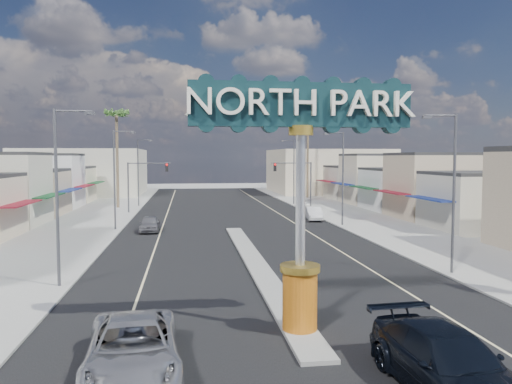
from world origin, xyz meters
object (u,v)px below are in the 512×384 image
object	(u,v)px
palm_right_far	(308,121)
palm_left_far	(116,119)
traffic_signal_left	(144,177)
suv_right	(448,363)
suv_left	(133,348)
streetlight_r_far	(293,168)
streetlight_l_near	(60,188)
car_parked_right	(313,213)
streetlight_r_mid	(341,173)
traffic_signal_right	(296,176)
streetlight_l_mid	(116,174)
car_parked_left	(150,224)
gateway_sign	(301,176)
streetlight_l_far	(139,169)
streetlight_r_near	(451,185)
palm_right_mid	(304,130)

from	to	relation	value
palm_right_far	palm_left_far	bearing A→B (deg)	-156.80
traffic_signal_left	suv_right	distance (m)	48.96
suv_left	streetlight_r_far	bearing A→B (deg)	68.60
streetlight_l_near	car_parked_right	world-z (taller)	streetlight_l_near
streetlight_r_mid	palm_left_far	bearing A→B (deg)	139.52
traffic_signal_right	streetlight_l_mid	xyz separation A→B (m)	(-19.62, -13.99, 0.79)
streetlight_l_mid	car_parked_left	bearing A→B (deg)	-19.74
streetlight_l_mid	palm_right_far	xyz separation A→B (m)	(25.43, 32.00, 7.32)
gateway_sign	palm_right_far	bearing A→B (deg)	75.97
streetlight_l_near	streetlight_l_far	xyz separation A→B (m)	(0.00, 42.00, 0.00)
traffic_signal_left	car_parked_left	size ratio (longest dim) A/B	1.43
suv_left	car_parked_right	xyz separation A→B (m)	(14.82, 35.69, -0.13)
palm_right_far	suv_left	size ratio (longest dim) A/B	2.35
gateway_sign	streetlight_r_near	world-z (taller)	gateway_sign
streetlight_r_far	suv_right	size ratio (longest dim) A/B	1.46
palm_right_mid	palm_right_far	distance (m)	6.57
suv_left	streetlight_l_far	bearing A→B (deg)	90.69
traffic_signal_left	streetlight_r_near	world-z (taller)	streetlight_r_near
streetlight_l_mid	streetlight_l_near	bearing A→B (deg)	-90.00
streetlight_l_mid	palm_left_far	xyz separation A→B (m)	(-2.57, 20.00, 6.43)
streetlight_l_near	palm_right_mid	distance (m)	51.92
suv_right	car_parked_right	bearing A→B (deg)	77.21
traffic_signal_right	streetlight_r_mid	size ratio (longest dim) A/B	0.67
streetlight_r_far	palm_left_far	xyz separation A→B (m)	(-23.43, -2.00, 6.43)
streetlight_r_near	palm_right_far	size ratio (longest dim) A/B	0.64
palm_right_mid	palm_right_far	world-z (taller)	palm_right_far
car_parked_left	suv_right	bearing A→B (deg)	-71.83
traffic_signal_right	streetlight_l_near	size ratio (longest dim) A/B	0.67
traffic_signal_left	streetlight_l_near	distance (m)	34.03
streetlight_r_near	suv_right	size ratio (longest dim) A/B	1.46
streetlight_r_mid	palm_right_far	distance (m)	33.14
gateway_sign	streetlight_r_near	bearing A→B (deg)	37.55
traffic_signal_right	streetlight_l_mid	bearing A→B (deg)	-144.50
streetlight_r_far	palm_right_mid	size ratio (longest dim) A/B	0.74
streetlight_r_far	traffic_signal_right	bearing A→B (deg)	-98.86
streetlight_r_mid	suv_left	xyz separation A→B (m)	(-16.25, -30.83, -4.23)
palm_right_far	suv_left	bearing A→B (deg)	-108.33
streetlight_l_near	streetlight_r_mid	bearing A→B (deg)	43.79
traffic_signal_left	streetlight_l_mid	world-z (taller)	streetlight_l_mid
streetlight_l_near	streetlight_r_mid	distance (m)	28.90
streetlight_r_near	streetlight_r_mid	bearing A→B (deg)	90.00
streetlight_r_far	car_parked_right	xyz separation A→B (m)	(-1.43, -17.14, -4.36)
gateway_sign	streetlight_r_far	size ratio (longest dim) A/B	1.02
streetlight_l_far	palm_right_mid	world-z (taller)	palm_right_mid
palm_right_far	suv_right	bearing A→B (deg)	-100.42
traffic_signal_left	suv_right	world-z (taller)	traffic_signal_left
streetlight_r_near	suv_left	bearing A→B (deg)	-146.32
streetlight_r_mid	gateway_sign	bearing A→B (deg)	-110.42
palm_right_mid	streetlight_l_near	bearing A→B (deg)	-116.99
streetlight_l_near	palm_right_mid	size ratio (longest dim) A/B	0.74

